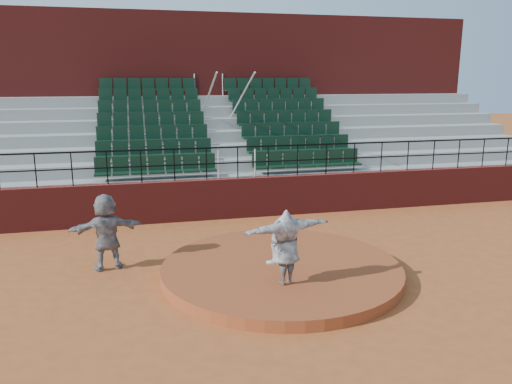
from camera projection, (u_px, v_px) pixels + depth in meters
ground at (281, 275)px, 11.52m from camera, size 90.00×90.00×0.00m
pitchers_mound at (281, 269)px, 11.49m from camera, size 5.50×5.50×0.25m
pitching_rubber at (279, 261)px, 11.60m from camera, size 0.60×0.15×0.03m
boundary_wall at (238, 198)px, 16.11m from camera, size 24.00×0.30×1.30m
wall_railing at (238, 156)px, 15.80m from camera, size 24.04×0.05×1.03m
seating_deck at (219, 156)px, 19.38m from camera, size 24.00×5.97×4.63m
press_box_facade at (204, 98)px, 22.66m from camera, size 24.00×3.00×7.10m
pitcher at (285, 247)px, 10.25m from camera, size 2.02×0.95×1.59m
fielder at (106, 232)px, 11.69m from camera, size 1.76×0.78×1.83m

